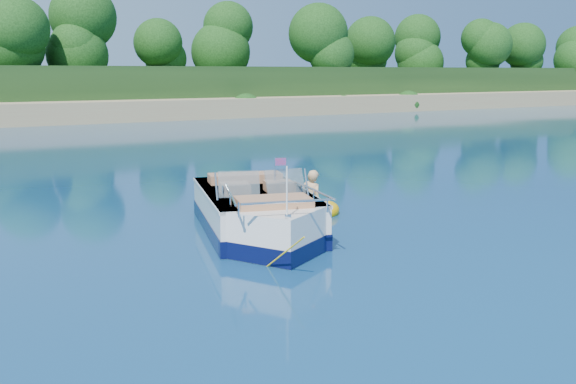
% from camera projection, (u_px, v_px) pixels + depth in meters
% --- Properties ---
extents(ground, '(160.00, 160.00, 0.00)m').
position_uv_depth(ground, '(386.00, 231.00, 14.50)').
color(ground, '#0B264F').
rests_on(ground, ground).
extents(shoreline, '(170.00, 59.00, 6.00)m').
position_uv_depth(shoreline, '(12.00, 96.00, 68.64)').
color(shoreline, '#A2825E').
rests_on(shoreline, ground).
extents(treeline, '(150.00, 7.12, 8.19)m').
position_uv_depth(treeline, '(48.00, 45.00, 48.43)').
color(treeline, black).
rests_on(treeline, ground).
extents(motorboat, '(3.30, 6.25, 2.12)m').
position_uv_depth(motorboat, '(259.00, 217.00, 14.13)').
color(motorboat, white).
rests_on(motorboat, ground).
extents(tow_tube, '(1.69, 1.69, 0.36)m').
position_uv_depth(tow_tube, '(313.00, 210.00, 16.36)').
color(tow_tube, '#FFB200').
rests_on(tow_tube, ground).
extents(boy, '(0.71, 0.93, 1.67)m').
position_uv_depth(boy, '(309.00, 214.00, 16.32)').
color(boy, tan).
rests_on(boy, ground).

